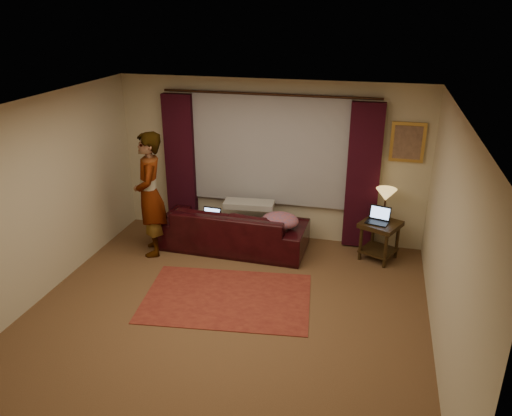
{
  "coord_description": "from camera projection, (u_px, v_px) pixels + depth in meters",
  "views": [
    {
      "loc": [
        1.67,
        -5.07,
        3.64
      ],
      "look_at": [
        0.1,
        1.2,
        1.0
      ],
      "focal_mm": 35.0,
      "sensor_mm": 36.0,
      "label": 1
    }
  ],
  "objects": [
    {
      "name": "floor",
      "position": [
        225.0,
        316.0,
        6.3
      ],
      "size": [
        5.0,
        5.0,
        0.01
      ],
      "primitive_type": "cube",
      "color": "brown",
      "rests_on": "ground"
    },
    {
      "name": "drape_right",
      "position": [
        363.0,
        177.0,
        7.66
      ],
      "size": [
        0.5,
        0.14,
        2.3
      ],
      "primitive_type": "cube",
      "color": "black",
      "rests_on": "floor"
    },
    {
      "name": "person",
      "position": [
        150.0,
        195.0,
        7.56
      ],
      "size": [
        0.74,
        0.74,
        1.93
      ],
      "primitive_type": "imported",
      "rotation": [
        0.0,
        0.0,
        -1.17
      ],
      "color": "gray",
      "rests_on": "floor"
    },
    {
      "name": "throw_blanket",
      "position": [
        249.0,
        190.0,
        7.86
      ],
      "size": [
        0.82,
        0.38,
        0.09
      ],
      "primitive_type": "cube",
      "rotation": [
        0.0,
        0.0,
        0.09
      ],
      "color": "gray",
      "rests_on": "sofa"
    },
    {
      "name": "curtain_rod",
      "position": [
        269.0,
        94.0,
        7.55
      ],
      "size": [
        0.04,
        0.04,
        3.4
      ],
      "primitive_type": "cylinder",
      "color": "black",
      "rests_on": "wall_back"
    },
    {
      "name": "wall_back",
      "position": [
        270.0,
        161.0,
        8.06
      ],
      "size": [
        5.0,
        0.02,
        2.6
      ],
      "primitive_type": "cube",
      "color": "beige",
      "rests_on": "ground"
    },
    {
      "name": "end_table",
      "position": [
        379.0,
        241.0,
        7.6
      ],
      "size": [
        0.7,
        0.7,
        0.61
      ],
      "primitive_type": "cube",
      "rotation": [
        0.0,
        0.0,
        -0.43
      ],
      "color": "black",
      "rests_on": "floor"
    },
    {
      "name": "sheer_curtain",
      "position": [
        269.0,
        150.0,
        7.93
      ],
      "size": [
        2.5,
        0.05,
        1.8
      ],
      "primitive_type": "cube",
      "color": "#96969C",
      "rests_on": "wall_back"
    },
    {
      "name": "wall_left",
      "position": [
        36.0,
        202.0,
        6.37
      ],
      "size": [
        0.02,
        5.0,
        2.6
      ],
      "primitive_type": "cube",
      "color": "beige",
      "rests_on": "ground"
    },
    {
      "name": "wall_front",
      "position": [
        117.0,
        358.0,
        3.57
      ],
      "size": [
        5.0,
        0.02,
        2.6
      ],
      "primitive_type": "cube",
      "color": "beige",
      "rests_on": "ground"
    },
    {
      "name": "picture_frame",
      "position": [
        408.0,
        142.0,
        7.39
      ],
      "size": [
        0.5,
        0.04,
        0.6
      ],
      "primitive_type": "cube",
      "color": "gold",
      "rests_on": "wall_back"
    },
    {
      "name": "laptop_sofa",
      "position": [
        210.0,
        217.0,
        7.77
      ],
      "size": [
        0.31,
        0.34,
        0.21
      ],
      "primitive_type": null,
      "rotation": [
        0.0,
        0.0,
        -0.06
      ],
      "color": "black",
      "rests_on": "sofa"
    },
    {
      "name": "clothing_pile",
      "position": [
        280.0,
        221.0,
        7.58
      ],
      "size": [
        0.58,
        0.45,
        0.24
      ],
      "primitive_type": "ellipsoid",
      "rotation": [
        0.0,
        0.0,
        -0.02
      ],
      "color": "#864D62",
      "rests_on": "sofa"
    },
    {
      "name": "sofa",
      "position": [
        233.0,
        221.0,
        7.89
      ],
      "size": [
        2.34,
        1.06,
        0.94
      ],
      "primitive_type": "imported",
      "rotation": [
        0.0,
        0.0,
        3.12
      ],
      "color": "black",
      "rests_on": "floor"
    },
    {
      "name": "area_rug",
      "position": [
        227.0,
        298.0,
        6.67
      ],
      "size": [
        2.36,
        1.72,
        0.01
      ],
      "primitive_type": "cube",
      "rotation": [
        0.0,
        0.0,
        0.12
      ],
      "color": "maroon",
      "rests_on": "floor"
    },
    {
      "name": "tiffany_lamp",
      "position": [
        385.0,
        204.0,
        7.5
      ],
      "size": [
        0.41,
        0.41,
        0.49
      ],
      "primitive_type": null,
      "rotation": [
        0.0,
        0.0,
        -0.46
      ],
      "color": "olive",
      "rests_on": "end_table"
    },
    {
      "name": "drape_left",
      "position": [
        181.0,
        163.0,
        8.34
      ],
      "size": [
        0.5,
        0.14,
        2.3
      ],
      "primitive_type": "cube",
      "color": "black",
      "rests_on": "floor"
    },
    {
      "name": "wall_right",
      "position": [
        449.0,
        244.0,
        5.25
      ],
      "size": [
        0.02,
        5.0,
        2.6
      ],
      "primitive_type": "cube",
      "color": "beige",
      "rests_on": "ground"
    },
    {
      "name": "ceiling",
      "position": [
        220.0,
        110.0,
        5.32
      ],
      "size": [
        5.0,
        5.0,
        0.02
      ],
      "primitive_type": "cube",
      "color": "silver",
      "rests_on": "ground"
    },
    {
      "name": "laptop_table",
      "position": [
        378.0,
        216.0,
        7.42
      ],
      "size": [
        0.4,
        0.42,
        0.23
      ],
      "primitive_type": null,
      "rotation": [
        0.0,
        0.0,
        -0.27
      ],
      "color": "black",
      "rests_on": "end_table"
    }
  ]
}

